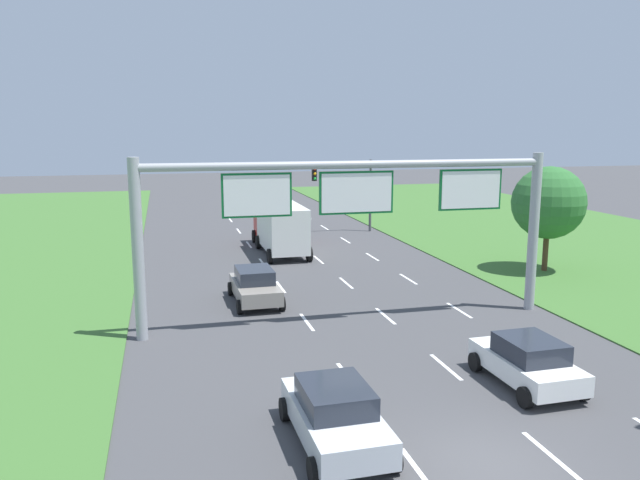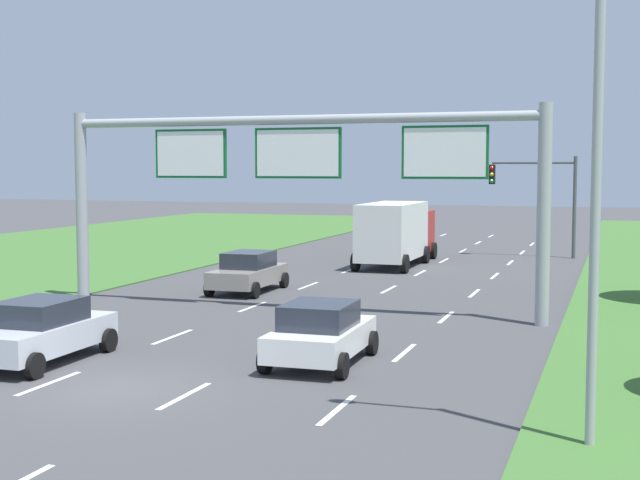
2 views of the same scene
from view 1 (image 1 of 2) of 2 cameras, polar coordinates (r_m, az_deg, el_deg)
ground_plane at (r=16.64m, az=15.03°, el=-19.17°), size 200.00×200.00×0.00m
lane_dashes_inner_left at (r=29.24m, az=-2.53°, el=-5.75°), size 0.14×68.40×0.01m
lane_dashes_inner_right at (r=30.11m, az=4.03°, el=-5.29°), size 0.14×68.40×0.01m
lane_dashes_slip at (r=31.35m, az=10.15°, el=-4.80°), size 0.14×68.40×0.01m
car_near_red at (r=29.24m, az=-5.98°, el=-4.15°), size 2.18×4.37×1.61m
car_lead_silver at (r=21.08m, az=18.43°, el=-10.47°), size 2.23×4.04×1.59m
car_mid_lane at (r=16.64m, az=1.38°, el=-15.63°), size 2.25×4.42×1.61m
box_truck at (r=40.63m, az=-3.71°, el=1.29°), size 2.71×8.22×3.21m
sign_gantry at (r=25.33m, az=3.28°, el=3.14°), size 17.24×0.44×7.00m
traffic_light_mast at (r=48.13m, az=2.45°, el=5.27°), size 4.76×0.49×5.60m
roadside_tree_mid at (r=37.03m, az=20.17°, el=3.21°), size 4.06×4.06×5.96m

